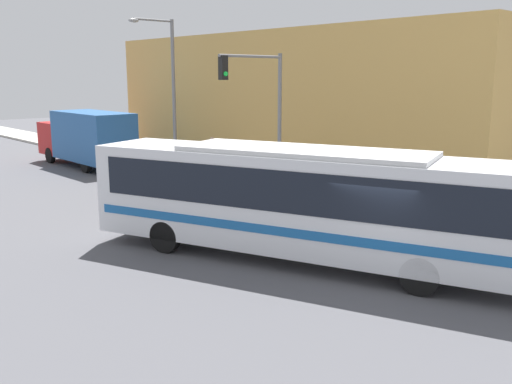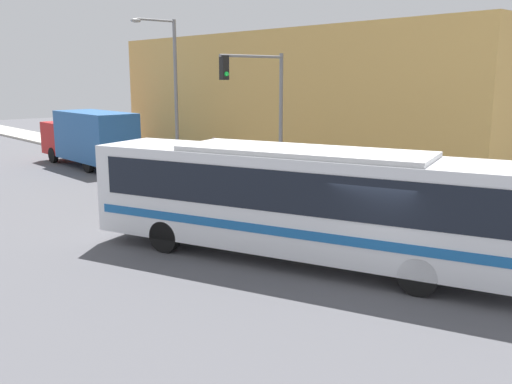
{
  "view_description": "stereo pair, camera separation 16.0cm",
  "coord_description": "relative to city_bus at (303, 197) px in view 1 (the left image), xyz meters",
  "views": [
    {
      "loc": [
        -11.55,
        -8.02,
        5.03
      ],
      "look_at": [
        0.49,
        5.26,
        1.34
      ],
      "focal_mm": 40.0,
      "sensor_mm": 36.0,
      "label": 1
    },
    {
      "loc": [
        -11.43,
        -8.12,
        5.03
      ],
      "look_at": [
        0.49,
        5.26,
        1.34
      ],
      "focal_mm": 40.0,
      "sensor_mm": 36.0,
      "label": 2
    }
  ],
  "objects": [
    {
      "name": "city_bus",
      "position": [
        0.0,
        0.0,
        0.0
      ],
      "size": [
        6.63,
        12.38,
        3.12
      ],
      "rotation": [
        0.0,
        0.0,
        0.36
      ],
      "color": "silver",
      "rests_on": "ground_plane"
    },
    {
      "name": "traffic_light_pole",
      "position": [
        4.68,
        6.77,
        2.28
      ],
      "size": [
        3.28,
        0.35,
        5.74
      ],
      "color": "slate",
      "rests_on": "sidewalk"
    },
    {
      "name": "building_facade",
      "position": [
        10.86,
        10.82,
        1.78
      ],
      "size": [
        6.0,
        24.17,
        7.14
      ],
      "color": "tan",
      "rests_on": "ground_plane"
    },
    {
      "name": "ground_plane",
      "position": [
        0.51,
        -2.27,
        -1.79
      ],
      "size": [
        120.0,
        120.0,
        0.0
      ],
      "primitive_type": "plane",
      "color": "#515156"
    },
    {
      "name": "delivery_truck",
      "position": [
        3.18,
        19.42,
        -0.12
      ],
      "size": [
        2.35,
        7.77,
        3.07
      ],
      "color": "#265999",
      "rests_on": "ground_plane"
    },
    {
      "name": "sidewalk",
      "position": [
        6.43,
        17.73,
        -1.71
      ],
      "size": [
        2.85,
        70.0,
        0.16
      ],
      "color": "#B7B2A8",
      "rests_on": "ground_plane"
    },
    {
      "name": "pedestrian_near_corner",
      "position": [
        6.69,
        12.6,
        -0.72
      ],
      "size": [
        0.34,
        0.34,
        1.79
      ],
      "color": "#47382D",
      "rests_on": "sidewalk"
    },
    {
      "name": "street_lamp",
      "position": [
        5.54,
        14.68,
        2.86
      ],
      "size": [
        2.56,
        0.28,
        7.62
      ],
      "color": "slate",
      "rests_on": "sidewalk"
    },
    {
      "name": "fire_hydrant",
      "position": [
        5.61,
        2.81,
        -1.23
      ],
      "size": [
        0.22,
        0.29,
        0.8
      ],
      "color": "red",
      "rests_on": "sidewalk"
    }
  ]
}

